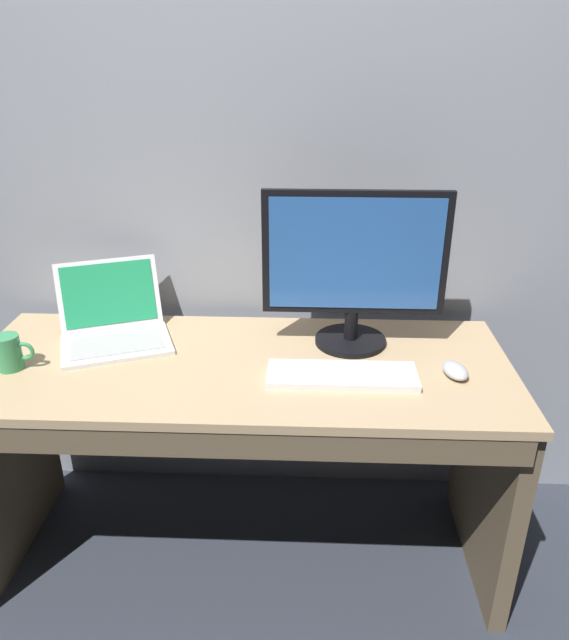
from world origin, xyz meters
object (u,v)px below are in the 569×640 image
Objects in this scene: external_monitor at (354,269)px; coffee_mug at (9,352)px; laptop_white at (114,329)px; computer_mouse at (455,371)px; wired_keyboard at (342,375)px.

coffee_mug is (-0.99, -0.20, -0.20)m from external_monitor.
laptop_white is 3.67× the size of coffee_mug.
coffee_mug is (-1.27, -0.01, 0.03)m from computer_mouse.
wired_keyboard is 0.96m from coffee_mug.
laptop_white is 0.74m from wired_keyboard.
computer_mouse is 1.28m from coffee_mug.
coffee_mug is at bearing 166.83° from computer_mouse.
laptop_white reaches higher than computer_mouse.
external_monitor is 5.39× the size of computer_mouse.
coffee_mug reaches higher than computer_mouse.
coffee_mug reaches higher than wired_keyboard.
wired_keyboard is 0.32m from computer_mouse.
wired_keyboard is at bearing -1.25° from coffee_mug.
wired_keyboard is 3.70× the size of coffee_mug.
external_monitor reaches higher than computer_mouse.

